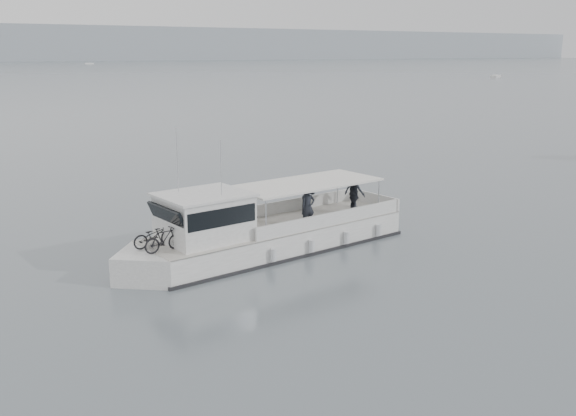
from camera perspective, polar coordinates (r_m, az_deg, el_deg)
ground at (r=21.92m, az=3.49°, el=-6.24°), size 1400.00×1400.00×0.00m
tour_boat at (r=24.11m, az=-3.02°, el=-2.27°), size 12.31×4.34×5.12m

